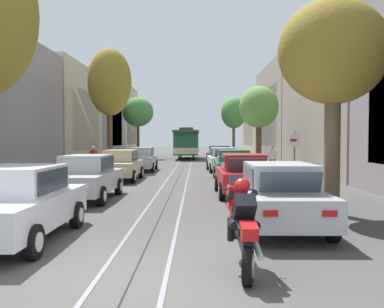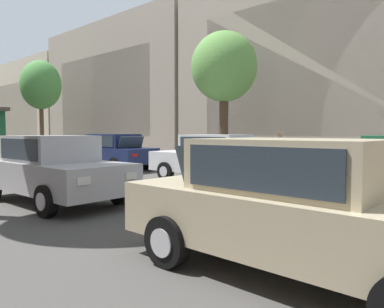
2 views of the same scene
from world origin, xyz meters
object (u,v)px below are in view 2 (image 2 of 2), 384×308
at_px(parked_car_silver_fourth_left, 53,169).
at_px(parked_car_white_fourth_right, 213,158).
at_px(parked_car_beige_mid_left, 299,206).
at_px(parked_car_navy_fifth_right, 112,152).
at_px(pedestrian_on_left_pavement, 280,150).
at_px(street_tree_kerb_right_mid, 41,85).
at_px(street_tree_kerb_right_second, 224,68).

height_order(parked_car_silver_fourth_left, parked_car_white_fourth_right, same).
xyz_separation_m(parked_car_beige_mid_left, parked_car_white_fourth_right, (5.68, 5.86, 0.00)).
bearing_deg(parked_car_white_fourth_right, parked_car_navy_fifth_right, 88.99).
bearing_deg(parked_car_silver_fourth_left, parked_car_navy_fifth_right, 44.21).
distance_m(parked_car_beige_mid_left, pedestrian_on_left_pavement, 10.10).
bearing_deg(parked_car_navy_fifth_right, street_tree_kerb_right_mid, 79.21).
bearing_deg(street_tree_kerb_right_mid, pedestrian_on_left_pavement, -87.23).
distance_m(street_tree_kerb_right_second, street_tree_kerb_right_mid, 15.49).
bearing_deg(street_tree_kerb_right_second, parked_car_silver_fourth_left, -172.81).
bearing_deg(parked_car_white_fourth_right, street_tree_kerb_right_second, 30.20).
xyz_separation_m(parked_car_beige_mid_left, street_tree_kerb_right_mid, (7.90, 22.83, 4.07)).
relative_size(parked_car_silver_fourth_left, street_tree_kerb_right_second, 0.76).
xyz_separation_m(parked_car_white_fourth_right, pedestrian_on_left_pavement, (3.08, -0.84, 0.16)).
height_order(parked_car_silver_fourth_left, street_tree_kerb_right_second, street_tree_kerb_right_second).
bearing_deg(parked_car_white_fourth_right, parked_car_silver_fourth_left, 174.90).
height_order(street_tree_kerb_right_second, street_tree_kerb_right_mid, street_tree_kerb_right_mid).
bearing_deg(street_tree_kerb_right_second, pedestrian_on_left_pavement, -77.57).
xyz_separation_m(parked_car_silver_fourth_left, parked_car_navy_fifth_right, (5.54, 5.39, 0.00)).
bearing_deg(parked_car_beige_mid_left, parked_car_silver_fourth_left, 87.77).
height_order(parked_car_white_fourth_right, parked_car_navy_fifth_right, same).
relative_size(parked_car_silver_fourth_left, pedestrian_on_left_pavement, 2.58).
height_order(parked_car_navy_fifth_right, street_tree_kerb_right_mid, street_tree_kerb_right_mid).
bearing_deg(parked_car_beige_mid_left, parked_car_white_fourth_right, 45.89).
xyz_separation_m(street_tree_kerb_right_mid, pedestrian_on_left_pavement, (0.86, -17.81, -3.91)).
height_order(parked_car_navy_fifth_right, pedestrian_on_left_pavement, pedestrian_on_left_pavement).
bearing_deg(pedestrian_on_left_pavement, parked_car_silver_fourth_left, 171.14).
relative_size(parked_car_beige_mid_left, parked_car_navy_fifth_right, 0.99).
bearing_deg(pedestrian_on_left_pavement, parked_car_white_fourth_right, 164.72).
bearing_deg(pedestrian_on_left_pavement, parked_car_beige_mid_left, -150.21).
bearing_deg(parked_car_white_fourth_right, street_tree_kerb_right_mid, 82.55).
height_order(parked_car_beige_mid_left, parked_car_silver_fourth_left, same).
relative_size(parked_car_navy_fifth_right, street_tree_kerb_right_second, 0.76).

